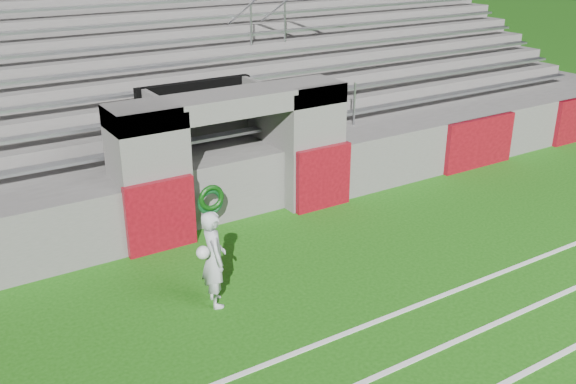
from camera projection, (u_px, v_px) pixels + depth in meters
ground at (337, 292)px, 10.43m from camera, size 90.00×90.00×0.00m
stadium_structure at (150, 101)px, 16.09m from camera, size 26.00×8.48×5.42m
goalkeeper_with_ball at (214, 258)px, 9.82m from camera, size 0.58×0.64×1.58m
hose_coil at (211, 200)px, 12.02m from camera, size 0.53×0.15×0.62m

